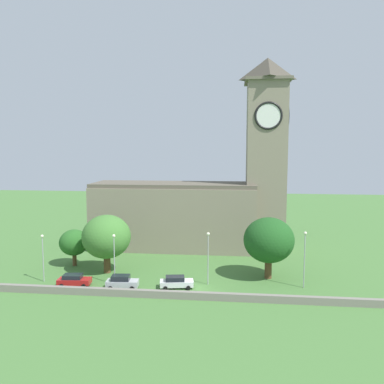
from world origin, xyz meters
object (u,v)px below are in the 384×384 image
streetlamp_west_end (43,250)px  tree_riverside_west (269,240)px  streetlamp_west_mid (114,251)px  streetlamp_east_mid (305,251)px  car_silver (122,282)px  streetlamp_central (208,250)px  tree_riverside_east (74,243)px  tree_churchyard (106,237)px  car_red (74,280)px  car_white (176,282)px  church (202,197)px

streetlamp_west_end → tree_riverside_west: size_ratio=0.76×
streetlamp_west_mid → streetlamp_east_mid: 26.19m
car_silver → streetlamp_central: streetlamp_central is taller
tree_riverside_east → tree_churchyard: size_ratio=0.66×
car_red → tree_riverside_east: bearing=112.4°
car_silver → car_white: bearing=9.4°
car_silver → car_white: (7.27, 1.21, -0.13)m
tree_churchyard → tree_riverside_west: tree_riverside_west is taller
car_silver → streetlamp_west_end: bearing=172.1°
streetlamp_east_mid → tree_riverside_east: bearing=169.7°
tree_churchyard → tree_riverside_west: bearing=0.2°
car_red → tree_riverside_west: size_ratio=0.51×
streetlamp_west_mid → tree_riverside_east: 12.23m
tree_riverside_east → tree_riverside_west: 31.04m
church → streetlamp_central: 20.79m
car_silver → streetlamp_central: bearing=14.9°
car_red → streetlamp_east_mid: streetlamp_east_mid is taller
church → tree_churchyard: size_ratio=4.07×
car_red → car_silver: size_ratio=1.04×
car_white → tree_riverside_east: tree_riverside_east is taller
car_silver → streetlamp_west_end: (-11.99, 1.66, 3.63)m
streetlamp_central → tree_riverside_west: size_ratio=0.82×
car_red → streetlamp_west_end: (-5.02, 1.22, 3.76)m
streetlamp_east_mid → tree_riverside_west: tree_riverside_west is taller
tree_riverside_west → car_white: bearing=-156.7°
streetlamp_west_mid → tree_riverside_west: tree_riverside_west is taller
car_red → tree_riverside_east: tree_riverside_east is taller
car_white → tree_riverside_east: (-18.03, 8.40, 2.97)m
streetlamp_west_mid → church: bearing=64.1°
streetlamp_east_mid → car_silver: bearing=-172.6°
car_red → streetlamp_west_end: bearing=166.3°
streetlamp_west_end → streetlamp_east_mid: size_ratio=0.87×
car_white → streetlamp_east_mid: (17.34, 1.98, 4.32)m
car_silver → tree_churchyard: 9.16m
church → car_white: bearing=-94.3°
church → tree_churchyard: (-13.18, -16.47, -4.24)m
church → tree_riverside_east: bearing=-145.5°
car_white → streetlamp_west_mid: (-8.80, 0.44, 3.94)m
streetlamp_west_mid → car_silver: bearing=-47.3°
church → tree_churchyard: bearing=-128.7°
tree_churchyard → streetlamp_east_mid: bearing=-6.8°
church → car_silver: (-8.91, -23.11, -8.88)m
church → car_red: 29.11m
streetlamp_east_mid → tree_churchyard: (-28.89, 3.45, 0.45)m
car_white → streetlamp_central: bearing=23.8°
church → streetlamp_east_mid: (15.71, -19.92, -4.69)m
tree_riverside_east → church: bearing=34.5°
church → streetlamp_east_mid: bearing=-51.7°
church → tree_churchyard: 21.52m
streetlamp_central → tree_riverside_west: tree_riverside_west is taller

